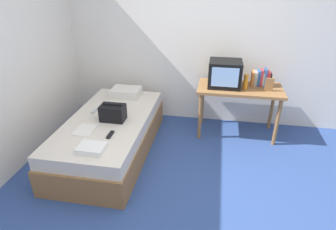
# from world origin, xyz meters

# --- Properties ---
(ground_plane) EXTENTS (8.00, 8.00, 0.00)m
(ground_plane) POSITION_xyz_m (0.00, 0.00, 0.00)
(ground_plane) COLOR #2D4784
(wall_back) EXTENTS (5.20, 0.10, 2.60)m
(wall_back) POSITION_xyz_m (0.00, 2.00, 1.30)
(wall_back) COLOR silver
(wall_back) RESTS_ON ground
(bed) EXTENTS (1.00, 2.00, 0.50)m
(bed) POSITION_xyz_m (-0.98, 0.77, 0.24)
(bed) COLOR olive
(bed) RESTS_ON ground
(desk) EXTENTS (1.16, 0.60, 0.73)m
(desk) POSITION_xyz_m (0.66, 1.56, 0.64)
(desk) COLOR olive
(desk) RESTS_ON ground
(tv) EXTENTS (0.44, 0.39, 0.36)m
(tv) POSITION_xyz_m (0.44, 1.57, 0.91)
(tv) COLOR black
(tv) RESTS_ON desk
(water_bottle) EXTENTS (0.06, 0.06, 0.21)m
(water_bottle) POSITION_xyz_m (0.72, 1.50, 0.83)
(water_bottle) COLOR orange
(water_bottle) RESTS_ON desk
(book_row) EXTENTS (0.26, 0.17, 0.25)m
(book_row) POSITION_xyz_m (0.94, 1.68, 0.84)
(book_row) COLOR #CC7233
(book_row) RESTS_ON desk
(picture_frame) EXTENTS (0.11, 0.02, 0.18)m
(picture_frame) POSITION_xyz_m (1.03, 1.48, 0.82)
(picture_frame) COLOR olive
(picture_frame) RESTS_ON desk
(pillow) EXTENTS (0.42, 0.32, 0.12)m
(pillow) POSITION_xyz_m (-0.99, 1.51, 0.55)
(pillow) COLOR silver
(pillow) RESTS_ON bed
(handbag) EXTENTS (0.30, 0.20, 0.22)m
(handbag) POSITION_xyz_m (-0.90, 0.73, 0.60)
(handbag) COLOR black
(handbag) RESTS_ON bed
(magazine) EXTENTS (0.21, 0.29, 0.01)m
(magazine) POSITION_xyz_m (-1.14, 0.43, 0.50)
(magazine) COLOR white
(magazine) RESTS_ON bed
(remote_dark) EXTENTS (0.04, 0.16, 0.02)m
(remote_dark) POSITION_xyz_m (-0.81, 0.36, 0.51)
(remote_dark) COLOR black
(remote_dark) RESTS_ON bed
(remote_silver) EXTENTS (0.04, 0.14, 0.02)m
(remote_silver) POSITION_xyz_m (-1.24, 0.92, 0.51)
(remote_silver) COLOR #B7B7BC
(remote_silver) RESTS_ON bed
(folded_towel) EXTENTS (0.28, 0.22, 0.06)m
(folded_towel) POSITION_xyz_m (-0.88, 0.03, 0.53)
(folded_towel) COLOR white
(folded_towel) RESTS_ON bed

